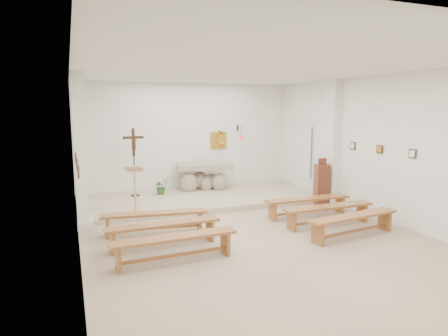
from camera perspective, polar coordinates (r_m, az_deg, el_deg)
name	(u,v)px	position (r m, az deg, el deg)	size (l,w,h in m)	color
ground	(254,236)	(8.69, 4.25, -9.65)	(7.00, 10.00, 0.00)	#C1AD8B
wall_left	(76,163)	(7.50, -20.42, 0.65)	(0.02, 10.00, 3.50)	white
wall_right	(386,149)	(10.31, 22.19, 2.57)	(0.02, 10.00, 3.50)	white
wall_back	(188,138)	(12.97, -5.21, 4.27)	(7.00, 0.02, 3.50)	white
ceiling	(256,69)	(8.29, 4.53, 13.91)	(7.00, 10.00, 0.02)	silver
sanctuary_platform	(203,198)	(11.81, -3.08, -4.36)	(6.98, 3.00, 0.15)	#C3AC96
pilaster_left	(80,152)	(9.49, -19.91, 2.23)	(0.26, 0.55, 3.50)	white
pilaster_right	(331,142)	(11.76, 15.07, 3.57)	(0.26, 0.55, 3.50)	white
gold_wall_relief	(218,140)	(13.28, -0.80, 3.97)	(0.55, 0.04, 0.55)	gold
sanctuary_lamp	(241,136)	(13.30, 2.42, 4.66)	(0.11, 0.36, 0.44)	black
station_frame_left_front	(78,171)	(6.72, -20.11, -0.47)	(0.03, 0.20, 0.20)	#3B2A19
station_frame_left_mid	(77,163)	(7.71, -20.28, 0.62)	(0.03, 0.20, 0.20)	#3B2A19
station_frame_left_rear	(76,157)	(8.70, -20.42, 1.47)	(0.03, 0.20, 0.20)	#3B2A19
station_frame_right_front	(412,154)	(9.73, 25.31, 1.88)	(0.03, 0.20, 0.20)	#3B2A19
station_frame_right_mid	(380,149)	(10.44, 21.35, 2.52)	(0.03, 0.20, 0.20)	#3B2A19
station_frame_right_rear	(353,146)	(11.19, 17.89, 3.06)	(0.03, 0.20, 0.20)	#3B2A19
radiator_left	(80,209)	(10.43, -19.93, -5.50)	(0.10, 0.85, 0.52)	silver
radiator_right	(317,189)	(12.57, 13.14, -2.87)	(0.10, 0.85, 0.52)	silver
altar	(204,179)	(12.67, -2.89, -1.52)	(1.84, 0.98, 0.90)	tan
lectern	(135,189)	(10.07, -12.62, -2.94)	(0.51, 0.46, 1.20)	tan
crucifix_stand	(134,157)	(11.87, -12.75, 1.51)	(0.60, 0.26, 1.99)	#311E0F
potted_plant	(161,186)	(12.13, -8.97, -2.62)	(0.42, 0.36, 0.46)	#255321
donation_pedestal	(322,184)	(11.58, 13.77, -2.27)	(0.43, 0.43, 1.33)	brown
bench_left_front	(155,218)	(8.84, -9.88, -6.99)	(2.31, 0.67, 0.48)	#98602C
bench_right_front	(308,202)	(10.29, 11.86, -4.83)	(2.28, 0.39, 0.48)	#98602C
bench_left_second	(164,229)	(8.02, -8.63, -8.58)	(2.29, 0.45, 0.48)	#98602C
bench_right_second	(328,211)	(9.60, 14.70, -5.91)	(2.28, 0.40, 0.48)	#98602C
bench_left_third	(175,243)	(7.22, -7.08, -10.52)	(2.29, 0.48, 0.48)	#98602C
bench_right_third	(353,220)	(8.93, 17.99, -7.13)	(2.31, 0.67, 0.48)	#98602C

